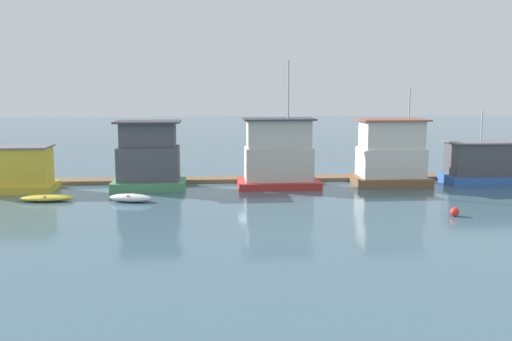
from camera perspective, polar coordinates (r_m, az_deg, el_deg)
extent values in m
plane|color=#426070|center=(43.94, -0.11, -1.61)|extent=(200.00, 200.00, 0.00)
cube|color=brown|center=(46.58, -0.38, -0.85)|extent=(51.00, 1.99, 0.30)
cube|color=gold|center=(45.78, -23.47, -1.58)|extent=(6.65, 3.30, 0.54)
cube|color=gold|center=(45.54, -23.59, 0.42)|extent=(5.96, 2.61, 2.68)
cube|color=slate|center=(45.38, -23.70, 2.17)|extent=(6.26, 2.91, 0.12)
cube|color=#4C9360|center=(43.93, -10.61, -1.34)|extent=(5.40, 3.82, 0.65)
cube|color=#4C4C51|center=(43.69, -10.67, 0.71)|extent=(4.53, 2.95, 2.52)
cube|color=#4C4C51|center=(43.45, -10.75, 3.54)|extent=(4.05, 2.47, 1.81)
cube|color=#38383D|center=(43.38, -10.78, 4.81)|extent=(4.83, 3.25, 0.12)
cube|color=red|center=(43.87, 2.25, -1.30)|extent=(6.20, 3.72, 0.51)
cube|color=beige|center=(43.63, 2.27, 0.67)|extent=(5.10, 2.62, 2.52)
cube|color=beige|center=(43.38, 2.28, 3.70)|extent=(4.78, 2.30, 2.10)
cube|color=#38383D|center=(43.30, 2.29, 5.16)|extent=(5.40, 2.92, 0.12)
cylinder|color=#B2B2B7|center=(43.32, 3.26, 8.10)|extent=(0.12, 0.12, 4.33)
cube|color=brown|center=(45.98, 13.25, -0.97)|extent=(5.65, 3.93, 0.66)
cube|color=silver|center=(45.77, 13.31, 0.81)|extent=(4.84, 3.13, 2.23)
cube|color=silver|center=(45.54, 13.41, 3.54)|extent=(4.51, 2.80, 2.14)
cube|color=brown|center=(45.46, 13.46, 4.96)|extent=(5.14, 3.43, 0.12)
cylinder|color=#B2B2B7|center=(45.83, 15.10, 6.53)|extent=(0.12, 0.12, 2.44)
cube|color=#3866B7|center=(49.15, 22.41, -0.76)|extent=(7.43, 3.43, 0.70)
cube|color=#4C4C51|center=(48.94, 22.51, 1.10)|extent=(6.79, 2.79, 2.53)
cube|color=slate|center=(48.80, 22.60, 2.64)|extent=(7.09, 3.09, 0.12)
cylinder|color=#B2B2B7|center=(48.25, 21.64, 4.15)|extent=(0.12, 0.12, 2.42)
ellipsoid|color=yellow|center=(40.97, -20.20, -2.58)|extent=(3.60, 1.40, 0.44)
cube|color=#997F60|center=(40.94, -20.21, -2.36)|extent=(0.17, 1.15, 0.08)
ellipsoid|color=white|center=(39.12, -12.44, -2.68)|extent=(3.12, 1.82, 0.54)
cube|color=#997F60|center=(39.08, -12.45, -2.41)|extent=(0.39, 0.94, 0.08)
cylinder|color=#846B4C|center=(45.41, 1.55, -0.49)|extent=(0.21, 0.21, 1.25)
cylinder|color=brown|center=(49.58, 19.89, 0.23)|extent=(0.23, 0.23, 2.04)
sphere|color=red|center=(36.03, 19.25, -3.92)|extent=(0.54, 0.54, 0.54)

